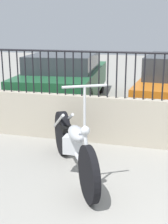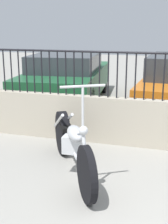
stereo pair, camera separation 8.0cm
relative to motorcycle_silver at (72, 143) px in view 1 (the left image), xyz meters
name	(u,v)px [view 1 (the left image)]	position (x,y,z in m)	size (l,w,h in m)	color
motorcycle_silver	(72,143)	(0.00, 0.00, 0.00)	(1.22, 1.92, 1.36)	black
car_green	(65,77)	(-1.43, 3.92, 0.26)	(2.20, 4.38, 1.29)	black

